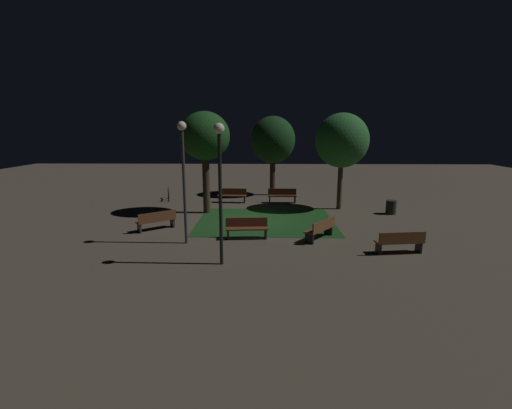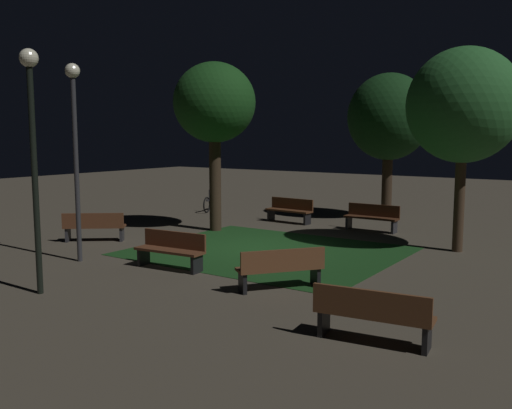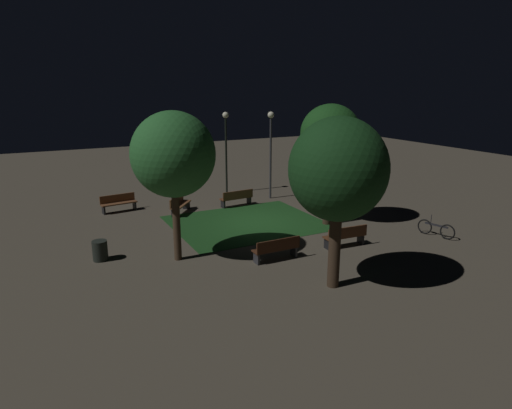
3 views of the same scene
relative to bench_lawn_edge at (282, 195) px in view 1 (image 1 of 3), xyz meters
The scene contains 15 objects.
ground_plane 4.95m from the bench_lawn_edge, 71.10° to the left, with size 60.00×60.00×0.00m, color #4C4438.
grass_lawn 4.88m from the bench_lawn_edge, 77.26° to the left, with size 6.85×5.76×0.01m, color #194219.
bench_lawn_edge is the anchor object (origin of this frame).
bench_back_row 3.18m from the bench_lawn_edge, ahead, with size 1.83×0.59×0.88m.
bench_path_side 8.93m from the bench_lawn_edge, 46.60° to the left, with size 1.71×1.49×0.88m.
bench_front_left 7.91m from the bench_lawn_edge, 76.07° to the left, with size 1.83×0.62×0.88m.
bench_by_lamp 10.31m from the bench_lawn_edge, 112.52° to the left, with size 1.85×0.70×0.88m.
bench_front_right 7.89m from the bench_lawn_edge, 99.13° to the left, with size 1.49×1.71×0.88m.
tree_tall_center 6.40m from the bench_lawn_edge, 33.60° to the left, with size 2.69×2.69×5.54m.
tree_near_wall 4.35m from the bench_lawn_edge, 78.45° to the right, with size 3.06×3.06×5.47m.
tree_left_canopy 5.06m from the bench_lawn_edge, 151.09° to the left, with size 3.00×3.00×5.50m.
lamp_post_near_wall 11.38m from the bench_lawn_edge, 76.20° to the left, with size 0.36×0.36×4.81m.
lamp_post_plaza_east 9.88m from the bench_lawn_edge, 62.61° to the left, with size 0.36×0.36×4.91m.
trash_bin 6.57m from the bench_lawn_edge, 152.65° to the left, with size 0.56×0.56×0.76m, color black.
bicycle 7.50m from the bench_lawn_edge, ahead, with size 0.51×1.63×0.93m.
Camera 1 is at (-0.41, 17.97, 4.64)m, focal length 25.43 mm.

